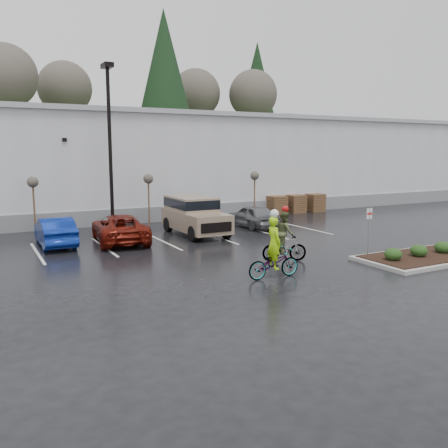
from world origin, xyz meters
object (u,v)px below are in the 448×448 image
suv_tan (196,216)px  fire_lane_sign (369,226)px  pallet_stack_c (315,203)px  cyclist_hivis (274,257)px  car_blue (55,231)px  lamppost (109,130)px  car_grey (252,216)px  cyclist_olive (285,241)px  sapling_west (33,185)px  sapling_mid (148,182)px  pallet_stack_a (277,205)px  pallet_stack_b (296,204)px  car_red (120,228)px  sapling_east (255,178)px

suv_tan → fire_lane_sign: bearing=-65.8°
pallet_stack_c → cyclist_hivis: 19.75m
car_blue → lamppost: bearing=-143.4°
pallet_stack_c → car_grey: size_ratio=0.34×
fire_lane_sign → car_blue: bearing=140.8°
car_grey → cyclist_olive: cyclist_olive is taller
sapling_west → car_blue: (0.50, -3.59, -2.02)m
lamppost → car_blue: lamppost is taller
sapling_mid → car_blue: bearing=-149.1°
fire_lane_sign → sapling_mid: bearing=112.5°
sapling_west → pallet_stack_a: size_ratio=2.37×
pallet_stack_c → suv_tan: (-12.19, -4.93, 0.35)m
pallet_stack_c → suv_tan: 13.15m
fire_lane_sign → cyclist_olive: cyclist_olive is taller
fire_lane_sign → car_blue: (-11.30, 9.21, -0.70)m
lamppost → pallet_stack_c: 16.89m
sapling_mid → suv_tan: (1.31, -3.93, -1.70)m
pallet_stack_b → car_blue: (-17.70, -4.59, 0.03)m
sapling_west → cyclist_olive: (8.41, -11.50, -1.88)m
lamppost → sapling_west: lamppost is taller
lamppost → car_blue: 6.62m
pallet_stack_b → suv_tan: (-10.39, -4.93, 0.35)m
sapling_west → suv_tan: size_ratio=0.63×
sapling_west → car_red: (3.52, -4.15, -2.02)m
car_red → sapling_mid: bearing=-119.1°
car_blue → car_grey: 11.36m
cyclist_hivis → cyclist_olive: size_ratio=1.07×
fire_lane_sign → car_grey: fire_lane_sign is taller
lamppost → sapling_east: lamppost is taller
pallet_stack_a → suv_tan: bearing=-150.4°
sapling_east → cyclist_olive: sapling_east is taller
sapling_mid → suv_tan: sapling_mid is taller
pallet_stack_a → pallet_stack_c: (3.50, 0.00, 0.00)m
lamppost → cyclist_hivis: size_ratio=3.68×
sapling_east → fire_lane_sign: 13.06m
lamppost → sapling_mid: size_ratio=2.88×
car_blue → car_red: bearing=169.5°
fire_lane_sign → car_grey: size_ratio=0.55×
sapling_east → cyclist_olive: (-5.59, -11.50, -1.88)m
pallet_stack_c → car_red: car_red is taller
suv_tan → car_grey: 4.12m
sapling_mid → fire_lane_sign: size_ratio=1.45×
car_red → suv_tan: bearing=-170.4°
cyclist_hivis → sapling_west: bearing=27.0°
pallet_stack_b → sapling_west: bearing=-176.9°
lamppost → pallet_stack_c: size_ratio=6.83×
sapling_west → car_blue: bearing=-82.0°
pallet_stack_a → pallet_stack_b: (1.70, 0.00, 0.00)m
sapling_east → cyclist_olive: bearing=-115.9°
lamppost → cyclist_hivis: 13.64m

